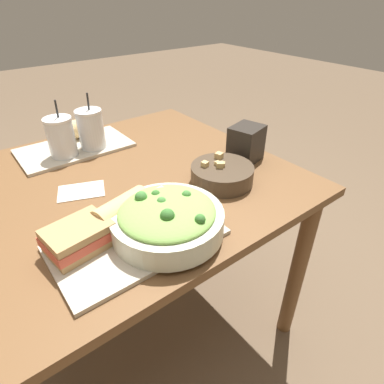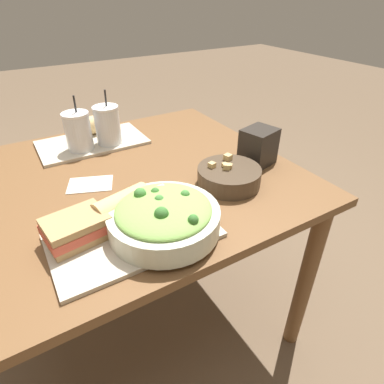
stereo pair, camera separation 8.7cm
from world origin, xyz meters
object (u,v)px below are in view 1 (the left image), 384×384
salad_bowl (168,218)px  soup_bowl (222,174)px  baguette_far (83,127)px  drink_cup_dark (61,138)px  drink_cup_red (91,130)px  napkin_folded (81,191)px  baguette_near (123,210)px  chip_bag (246,144)px  sandwich_near (79,237)px

salad_bowl → soup_bowl: 0.31m
baguette_far → drink_cup_dark: bearing=131.0°
drink_cup_red → napkin_folded: (-0.16, -0.27, -0.08)m
soup_bowl → napkin_folded: 0.46m
soup_bowl → drink_cup_red: (-0.23, 0.49, 0.05)m
baguette_near → drink_cup_red: drink_cup_red is taller
drink_cup_dark → salad_bowl: bearing=-84.6°
baguette_near → drink_cup_dark: drink_cup_dark is taller
baguette_near → napkin_folded: 0.24m
chip_bag → baguette_far: bearing=111.0°
chip_bag → soup_bowl: bearing=-173.4°
drink_cup_dark → chip_bag: (0.53, -0.43, -0.01)m
salad_bowl → soup_bowl: (0.29, 0.11, -0.02)m
sandwich_near → baguette_near: baguette_near is taller
chip_bag → drink_cup_red: bearing=119.6°
soup_bowl → chip_bag: chip_bag is taller
soup_bowl → napkin_folded: bearing=149.7°
baguette_near → chip_bag: (0.54, 0.07, 0.02)m
baguette_near → baguette_far: bearing=-26.9°
baguette_near → drink_cup_dark: 0.50m
baguette_near → napkin_folded: bearing=-6.7°
drink_cup_dark → napkin_folded: 0.28m
salad_bowl → soup_bowl: size_ratio=1.41×
napkin_folded → baguette_near: bearing=-82.4°
baguette_near → chip_bag: bearing=-96.4°
drink_cup_dark → chip_bag: drink_cup_dark is taller
drink_cup_red → baguette_far: bearing=83.8°
chip_bag → baguette_near: bearing=173.6°
baguette_near → drink_cup_red: (0.13, 0.50, 0.03)m
baguette_near → chip_bag: chip_bag is taller
sandwich_near → baguette_near: (0.13, 0.03, 0.01)m
baguette_near → drink_cup_red: size_ratio=0.80×
salad_bowl → drink_cup_dark: size_ratio=1.38×
salad_bowl → drink_cup_red: (0.06, 0.61, 0.03)m
baguette_far → drink_cup_red: drink_cup_red is taller
sandwich_near → drink_cup_dark: (0.15, 0.53, 0.04)m
baguette_far → drink_cup_dark: 0.19m
soup_bowl → baguette_far: 0.67m
baguette_near → drink_cup_dark: (0.01, 0.50, 0.03)m
sandwich_near → baguette_near: size_ratio=0.99×
soup_bowl → drink_cup_dark: (-0.35, 0.49, 0.05)m
soup_bowl → chip_bag: size_ratio=1.51×
salad_bowl → sandwich_near: (-0.20, 0.08, -0.01)m
salad_bowl → baguette_near: salad_bowl is taller
drink_cup_red → napkin_folded: bearing=-121.1°
sandwich_near → drink_cup_red: size_ratio=0.79×
salad_bowl → chip_bag: bearing=21.2°
drink_cup_red → soup_bowl: bearing=-64.7°
chip_bag → napkin_folded: chip_bag is taller
salad_bowl → napkin_folded: bearing=106.5°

